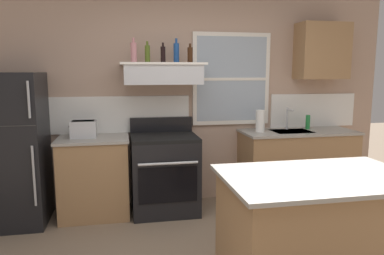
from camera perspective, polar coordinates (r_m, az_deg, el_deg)
The scene contains 17 objects.
back_wall at distance 4.55m, azimuth -1.49°, elevation 5.12°, with size 5.40×0.11×2.70m.
refrigerator at distance 4.34m, azimuth -26.59°, elevation -3.14°, with size 0.70×0.72×1.64m.
counter_left_of_stove at distance 4.33m, azimuth -15.06°, elevation -7.44°, with size 0.79×0.63×0.91m.
toaster at distance 4.24m, azimuth -16.68°, elevation -0.20°, with size 0.30×0.20×0.19m.
stove_range at distance 4.31m, azimuth -4.34°, elevation -7.13°, with size 0.76×0.69×1.09m.
range_hood_shelf at distance 4.24m, azimuth -4.68°, elevation 8.48°, with size 0.96×0.52×0.24m.
bottle_rose_pink at distance 4.21m, azimuth -9.14°, elevation 11.61°, with size 0.07×0.07×0.27m.
bottle_olive_oil_square at distance 4.25m, azimuth -7.02°, elevation 11.44°, with size 0.06×0.06×0.24m.
bottle_balsamic_dark at distance 4.22m, azimuth -4.58°, elevation 11.41°, with size 0.06×0.06×0.22m.
bottle_blue_liqueur at distance 4.33m, azimuth -2.48°, elevation 11.68°, with size 0.07×0.07×0.28m.
bottle_brown_stout at distance 4.27m, azimuth -0.30°, elevation 11.37°, with size 0.06×0.06×0.22m.
counter_right_with_sink at distance 4.84m, azimuth 16.12°, elevation -5.77°, with size 1.43×0.63×0.91m.
sink_faucet at distance 4.76m, azimuth 14.85°, elevation 1.75°, with size 0.03×0.17×0.28m.
paper_towel_roll at distance 4.52m, azimuth 10.68°, elevation 1.01°, with size 0.11×0.11×0.27m, color white.
dish_soap_bottle at distance 4.91m, azimuth 17.74°, elevation 0.82°, with size 0.06×0.06×0.18m, color #268C3F.
kitchen_island at distance 2.93m, azimuth 19.04°, elevation -15.64°, with size 1.40×0.90×0.91m.
upper_cabinet_right at distance 4.99m, azimuth 19.75°, elevation 11.22°, with size 0.64×0.32×0.70m.
Camera 1 is at (-0.73, -2.25, 1.64)m, focal length 33.94 mm.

